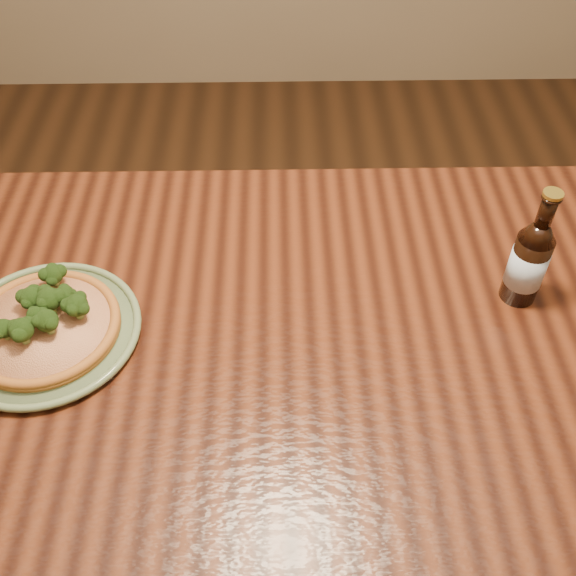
{
  "coord_description": "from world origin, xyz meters",
  "views": [
    {
      "loc": [
        0.01,
        -0.67,
        1.66
      ],
      "look_at": [
        0.02,
        0.12,
        0.82
      ],
      "focal_mm": 42.0,
      "sensor_mm": 36.0,
      "label": 1
    }
  ],
  "objects_px": {
    "plate": "(45,332)",
    "beer_bottle": "(529,261)",
    "pizza": "(43,324)",
    "table": "(276,356)"
  },
  "relations": [
    {
      "from": "pizza",
      "to": "beer_bottle",
      "type": "bearing_deg",
      "value": 5.19
    },
    {
      "from": "plate",
      "to": "table",
      "type": "bearing_deg",
      "value": 2.67
    },
    {
      "from": "plate",
      "to": "beer_bottle",
      "type": "xyz_separation_m",
      "value": [
        0.84,
        0.08,
        0.08
      ]
    },
    {
      "from": "plate",
      "to": "pizza",
      "type": "bearing_deg",
      "value": 69.04
    },
    {
      "from": "pizza",
      "to": "plate",
      "type": "bearing_deg",
      "value": -110.96
    },
    {
      "from": "table",
      "to": "plate",
      "type": "bearing_deg",
      "value": -177.33
    },
    {
      "from": "pizza",
      "to": "beer_bottle",
      "type": "distance_m",
      "value": 0.85
    },
    {
      "from": "beer_bottle",
      "to": "table",
      "type": "bearing_deg",
      "value": 170.73
    },
    {
      "from": "table",
      "to": "beer_bottle",
      "type": "bearing_deg",
      "value": 7.73
    },
    {
      "from": "table",
      "to": "pizza",
      "type": "distance_m",
      "value": 0.42
    }
  ]
}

